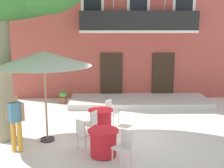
% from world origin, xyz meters
% --- Properties ---
extents(ground_plane, '(120.00, 120.00, 0.00)m').
position_xyz_m(ground_plane, '(0.00, 0.00, 0.00)').
color(ground_plane, silver).
extents(building_facade, '(13.00, 5.09, 7.50)m').
position_xyz_m(building_facade, '(0.81, 6.99, 3.75)').
color(building_facade, '#B24C42').
rests_on(building_facade, ground).
extents(entrance_step_platform, '(6.49, 2.30, 0.25)m').
position_xyz_m(entrance_step_platform, '(0.81, 3.85, 0.12)').
color(entrance_step_platform, silver).
rests_on(entrance_step_platform, ground).
extents(cafe_table_near_tree, '(0.86, 0.86, 0.76)m').
position_xyz_m(cafe_table_near_tree, '(-0.95, 0.26, 0.39)').
color(cafe_table_near_tree, red).
rests_on(cafe_table_near_tree, ground).
extents(cafe_chair_near_tree_0, '(0.56, 0.56, 0.91)m').
position_xyz_m(cafe_chair_near_tree_0, '(-0.59, 0.93, 0.53)').
color(cafe_chair_near_tree_0, silver).
rests_on(cafe_chair_near_tree_0, ground).
extents(cafe_chair_near_tree_1, '(0.54, 0.54, 0.91)m').
position_xyz_m(cafe_chair_near_tree_1, '(-1.25, -0.43, 0.53)').
color(cafe_chair_near_tree_1, silver).
rests_on(cafe_chair_near_tree_1, ground).
extents(cafe_table_middle, '(0.86, 0.86, 0.76)m').
position_xyz_m(cafe_table_middle, '(-0.84, -1.79, 0.39)').
color(cafe_table_middle, red).
rests_on(cafe_table_middle, ground).
extents(cafe_chair_middle_0, '(0.56, 0.56, 0.91)m').
position_xyz_m(cafe_chair_middle_0, '(-0.30, -2.32, 0.53)').
color(cafe_chair_middle_0, silver).
rests_on(cafe_chair_middle_0, ground).
extents(cafe_chair_middle_1, '(0.57, 0.57, 0.91)m').
position_xyz_m(cafe_chair_middle_1, '(-1.43, -1.32, 0.53)').
color(cafe_chair_middle_1, silver).
rests_on(cafe_chair_middle_1, ground).
extents(cafe_umbrella, '(2.90, 2.90, 2.85)m').
position_xyz_m(cafe_umbrella, '(-2.63, -0.64, 2.61)').
color(cafe_umbrella, '#997A56').
rests_on(cafe_umbrella, ground).
extents(ground_planter_left, '(0.37, 0.37, 0.59)m').
position_xyz_m(ground_planter_left, '(-2.79, 4.00, 0.34)').
color(ground_planter_left, '#995638').
rests_on(ground_planter_left, ground).
extents(pedestrian_near_entrance, '(0.53, 0.40, 1.70)m').
position_xyz_m(pedestrian_near_entrance, '(-3.34, -1.45, 0.96)').
color(pedestrian_near_entrance, gold).
rests_on(pedestrian_near_entrance, ground).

